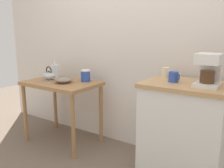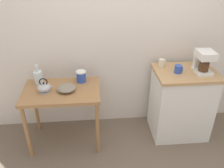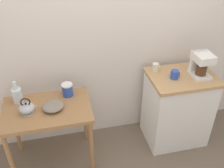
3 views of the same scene
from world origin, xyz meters
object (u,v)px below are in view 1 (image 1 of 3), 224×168
(glass_carafe_vase, at_px, (55,71))
(coffee_maker, at_px, (209,68))
(canister_enamel, at_px, (86,76))
(mug_small_cream, at_px, (166,72))
(teakettle, at_px, (49,76))
(bowl_stoneware, at_px, (64,80))
(mug_blue, at_px, (174,77))

(glass_carafe_vase, height_order, coffee_maker, coffee_maker)
(canister_enamel, bearing_deg, mug_small_cream, 1.69)
(canister_enamel, xyz_separation_m, mug_small_cream, (0.96, 0.03, 0.12))
(teakettle, relative_size, mug_small_cream, 1.93)
(bowl_stoneware, height_order, coffee_maker, coffee_maker)
(bowl_stoneware, relative_size, mug_blue, 2.25)
(bowl_stoneware, distance_m, glass_carafe_vase, 0.39)
(teakettle, height_order, canister_enamel, teakettle)
(bowl_stoneware, height_order, mug_blue, mug_blue)
(teakettle, xyz_separation_m, mug_small_cream, (1.36, 0.23, 0.14))
(mug_small_cream, bearing_deg, teakettle, -170.53)
(mug_small_cream, bearing_deg, bowl_stoneware, -168.57)
(glass_carafe_vase, height_order, mug_blue, glass_carafe_vase)
(bowl_stoneware, relative_size, canister_enamel, 1.50)
(canister_enamel, bearing_deg, teakettle, -153.37)
(bowl_stoneware, bearing_deg, coffee_maker, 1.88)
(canister_enamel, height_order, mug_blue, mug_blue)
(teakettle, xyz_separation_m, canister_enamel, (0.40, 0.20, 0.01))
(coffee_maker, xyz_separation_m, mug_small_cream, (-0.42, 0.18, -0.10))
(teakettle, distance_m, coffee_maker, 1.80)
(bowl_stoneware, xyz_separation_m, glass_carafe_vase, (-0.33, 0.19, 0.05))
(bowl_stoneware, relative_size, mug_small_cream, 2.19)
(teakettle, bearing_deg, mug_small_cream, 9.47)
(canister_enamel, bearing_deg, glass_carafe_vase, -178.98)
(teakettle, distance_m, glass_carafe_vase, 0.21)
(bowl_stoneware, relative_size, teakettle, 1.14)
(bowl_stoneware, distance_m, mug_blue, 1.27)
(coffee_maker, bearing_deg, mug_blue, -179.44)
(bowl_stoneware, height_order, teakettle, teakettle)
(teakettle, bearing_deg, bowl_stoneware, -0.01)
(canister_enamel, distance_m, mug_blue, 1.12)
(bowl_stoneware, height_order, glass_carafe_vase, glass_carafe_vase)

